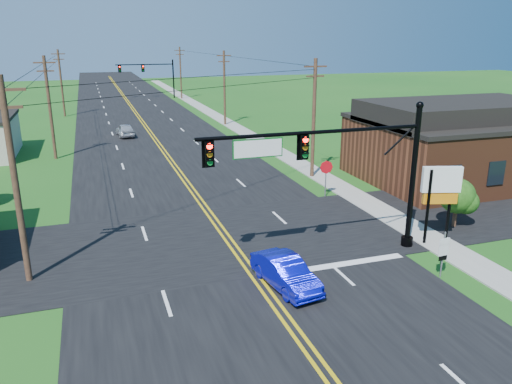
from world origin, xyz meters
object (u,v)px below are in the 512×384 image
object	(u,v)px
signal_mast_far	(149,73)
stop_sign	(326,171)
signal_mast_main	(334,164)
route_sign	(443,251)
blue_car	(285,273)

from	to	relation	value
signal_mast_far	stop_sign	world-z (taller)	signal_mast_far
signal_mast_main	route_sign	xyz separation A→B (m)	(3.81, -3.56, -3.47)
stop_sign	signal_mast_far	bearing A→B (deg)	97.45
route_sign	stop_sign	xyz separation A→B (m)	(0.35, 12.53, 0.56)
signal_mast_far	stop_sign	distance (m)	63.21
signal_mast_far	signal_mast_main	bearing A→B (deg)	-90.08
signal_mast_far	blue_car	bearing A→B (deg)	-92.56
signal_mast_main	blue_car	size ratio (longest dim) A/B	2.80
signal_mast_far	stop_sign	size ratio (longest dim) A/B	4.30
route_sign	stop_sign	world-z (taller)	stop_sign
signal_mast_far	route_sign	distance (m)	75.72
signal_mast_far	route_sign	world-z (taller)	signal_mast_far
route_sign	signal_mast_far	bearing A→B (deg)	88.67
signal_mast_main	route_sign	bearing A→B (deg)	-43.03
signal_mast_far	blue_car	world-z (taller)	signal_mast_far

